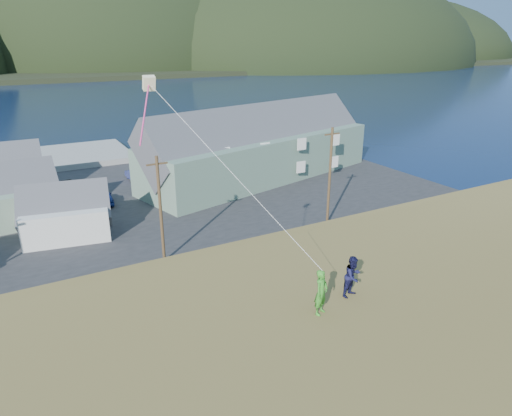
{
  "coord_description": "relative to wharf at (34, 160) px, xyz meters",
  "views": [
    {
      "loc": [
        -8.93,
        -30.19,
        16.58
      ],
      "look_at": [
        1.21,
        -11.91,
        8.8
      ],
      "focal_mm": 32.0,
      "sensor_mm": 36.0,
      "label": 1
    }
  ],
  "objects": [
    {
      "name": "grass_strip",
      "position": [
        6.0,
        -42.0,
        -0.4
      ],
      "size": [
        110.0,
        8.0,
        0.1
      ],
      "primitive_type": "cube",
      "color": "#4C3D19",
      "rests_on": "ground"
    },
    {
      "name": "waterfront_lot",
      "position": [
        6.0,
        -23.0,
        -0.39
      ],
      "size": [
        72.0,
        36.0,
        0.12
      ],
      "primitive_type": "cube",
      "color": "#28282B",
      "rests_on": "ground"
    },
    {
      "name": "kite_flyer_navy",
      "position": [
        7.81,
        -58.49,
        7.58
      ],
      "size": [
        0.94,
        0.81,
        1.66
      ],
      "primitive_type": "imported",
      "rotation": [
        0.0,
        0.0,
        0.25
      ],
      "color": "#141438",
      "rests_on": "hillside"
    },
    {
      "name": "shed_palegreen_near",
      "position": [
        -4.11,
        -23.61,
        2.21
      ],
      "size": [
        10.05,
        6.69,
        7.05
      ],
      "rotation": [
        0.0,
        0.0,
        0.06
      ],
      "color": "slate",
      "rests_on": "waterfront_lot"
    },
    {
      "name": "wharf",
      "position": [
        0.0,
        0.0,
        0.0
      ],
      "size": [
        26.0,
        14.0,
        0.9
      ],
      "primitive_type": "cube",
      "color": "gray",
      "rests_on": "ground"
    },
    {
      "name": "utility_poles",
      "position": [
        6.25,
        -38.5,
        4.03
      ],
      "size": [
        33.8,
        0.24,
        9.16
      ],
      "color": "#47331E",
      "rests_on": "waterfront_lot"
    },
    {
      "name": "far_shore",
      "position": [
        6.0,
        290.0,
        0.55
      ],
      "size": [
        900.0,
        320.0,
        2.0
      ],
      "primitive_type": "cube",
      "color": "black",
      "rests_on": "ground"
    },
    {
      "name": "parked_cars",
      "position": [
        -3.61,
        -18.94,
        0.41
      ],
      "size": [
        26.56,
        12.98,
        1.55
      ],
      "color": "black",
      "rests_on": "waterfront_lot"
    },
    {
      "name": "kite_flyer_green",
      "position": [
        6.01,
        -58.89,
        7.62
      ],
      "size": [
        0.75,
        0.65,
        1.73
      ],
      "primitive_type": "imported",
      "rotation": [
        0.0,
        0.0,
        0.45
      ],
      "color": "#338825",
      "rests_on": "hillside"
    },
    {
      "name": "lodge",
      "position": [
        24.48,
        -21.97,
        3.84
      ],
      "size": [
        32.82,
        16.26,
        11.13
      ],
      "rotation": [
        0.0,
        0.0,
        0.25
      ],
      "color": "slate",
      "rests_on": "waterfront_lot"
    },
    {
      "name": "shed_white",
      "position": [
        0.52,
        -29.68,
        1.86
      ],
      "size": [
        8.25,
        6.19,
        5.97
      ],
      "rotation": [
        0.0,
        0.0,
        -0.18
      ],
      "color": "silver",
      "rests_on": "waterfront_lot"
    },
    {
      "name": "far_hills",
      "position": [
        41.59,
        239.38,
        1.55
      ],
      "size": [
        760.0,
        265.0,
        143.0
      ],
      "color": "black",
      "rests_on": "ground"
    },
    {
      "name": "kite_rig",
      "position": [
        2.16,
        -52.83,
        14.3
      ],
      "size": [
        2.55,
        3.41,
        9.57
      ],
      "color": "#F1E7B7",
      "rests_on": "ground"
    },
    {
      "name": "ground",
      "position": [
        6.0,
        -40.0,
        -0.45
      ],
      "size": [
        900.0,
        900.0,
        0.0
      ],
      "primitive_type": "plane",
      "color": "#0A1638",
      "rests_on": "ground"
    }
  ]
}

